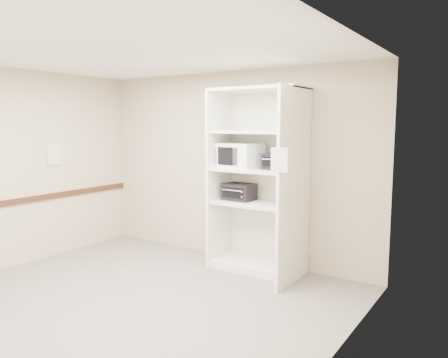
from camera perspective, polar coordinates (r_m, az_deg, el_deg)
The scene contains 12 objects.
floor at distance 5.12m, azimuth -11.82°, elevation -15.36°, with size 4.50×4.00×0.01m, color slate.
ceiling at distance 4.80m, azimuth -12.67°, elevation 16.00°, with size 4.50×4.00×0.01m, color white.
wall_back at distance 6.32m, azimuth 0.86°, elevation 1.71°, with size 4.50×0.02×2.70m, color tan.
wall_left at distance 6.57m, azimuth -26.05°, elevation 1.19°, with size 0.02×4.00×2.70m, color tan.
wall_right at distance 3.54m, azimuth 14.10°, elevation -2.77°, with size 0.02×4.00×2.70m, color tan.
shelving_unit at distance 5.76m, azimuth 4.83°, elevation -1.04°, with size 1.24×0.92×2.42m.
microwave at distance 5.87m, azimuth 2.10°, elevation 3.09°, with size 0.55×0.42×0.33m, color white.
toaster_oven_upper at distance 5.65m, azimuth 7.06°, elevation 2.26°, with size 0.36×0.27×0.20m, color black.
toaster_oven_lower at distance 5.97m, azimuth 1.99°, elevation -1.68°, with size 0.41×0.31×0.23m, color black.
paper_sign at distance 4.89m, azimuth 7.23°, elevation 2.49°, with size 0.21×0.01×0.27m, color white.
chair_rail at distance 6.61m, azimuth -25.75°, elevation -2.70°, with size 0.04×3.98×0.08m, color #351F11.
wall_poster at distance 6.91m, azimuth -21.31°, elevation 3.05°, with size 0.01×0.22×0.31m, color white.
Camera 1 is at (3.41, -3.30, 1.94)m, focal length 35.00 mm.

